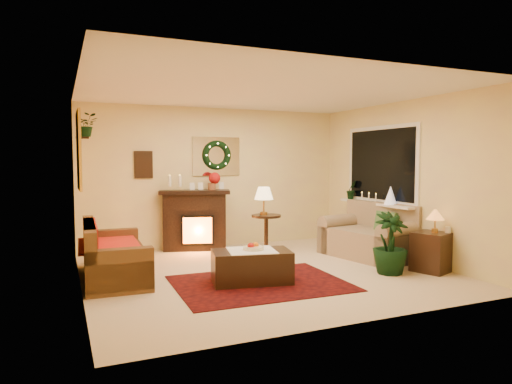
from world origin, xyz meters
name	(u,v)px	position (x,y,z in m)	size (l,w,h in m)	color
floor	(266,272)	(0.00, 0.00, 0.00)	(5.00, 5.00, 0.00)	beige
ceiling	(266,91)	(0.00, 0.00, 2.60)	(5.00, 5.00, 0.00)	white
wall_back	(216,178)	(0.00, 2.25, 1.30)	(5.00, 5.00, 0.00)	#EFD88C
wall_front	(361,194)	(0.00, -2.25, 1.30)	(5.00, 5.00, 0.00)	#EFD88C
wall_left	(79,187)	(-2.50, 0.00, 1.30)	(4.50, 4.50, 0.00)	#EFD88C
wall_right	(403,180)	(2.50, 0.00, 1.30)	(4.50, 4.50, 0.00)	#EFD88C
area_rug	(260,283)	(-0.32, -0.53, 0.01)	(2.21, 1.66, 0.01)	maroon
sofa	(115,247)	(-2.04, 0.53, 0.43)	(0.80, 1.82, 0.78)	#432D1A
red_throw	(109,245)	(-2.11, 0.64, 0.46)	(0.80, 1.30, 0.02)	red
fireplace	(195,220)	(-0.49, 2.04, 0.55)	(1.11, 0.35, 1.02)	#37231C
poinsettia	(215,178)	(-0.11, 2.00, 1.30)	(0.21, 0.21, 0.21)	#B01110
mantel_candle_a	(170,181)	(-0.94, 2.00, 1.26)	(0.06, 0.06, 0.19)	white
mantel_candle_b	(180,181)	(-0.76, 2.00, 1.26)	(0.06, 0.06, 0.19)	#FDF1C6
mantel_mirror	(216,156)	(0.00, 2.23, 1.70)	(0.92, 0.02, 0.72)	white
wreath	(217,155)	(0.00, 2.19, 1.72)	(0.55, 0.55, 0.11)	#194719
wall_art	(143,165)	(-1.35, 2.23, 1.55)	(0.32, 0.03, 0.48)	#381E11
gold_mirror	(79,151)	(-2.48, 0.30, 1.75)	(0.03, 0.84, 1.00)	gold
hanging_plant	(87,136)	(-2.34, 1.05, 1.97)	(0.33, 0.28, 0.36)	#194719
loveseat	(368,232)	(2.01, 0.26, 0.42)	(0.90, 1.56, 0.90)	gray
window_frame	(381,165)	(2.48, 0.55, 1.55)	(0.03, 1.86, 1.36)	white
window_glass	(381,165)	(2.47, 0.55, 1.55)	(0.02, 1.70, 1.22)	black
window_sill	(376,203)	(2.38, 0.55, 0.87)	(0.22, 1.86, 0.04)	white
mini_tree	(391,195)	(2.36, 0.14, 1.04)	(0.21, 0.21, 0.32)	white
sill_plant	(352,189)	(2.38, 1.28, 1.08)	(0.25, 0.20, 0.46)	black
side_table_round	(266,234)	(0.60, 1.29, 0.32)	(0.52, 0.52, 0.67)	#46210F
lamp_cream	(264,203)	(0.56, 1.32, 0.88)	(0.33, 0.33, 0.51)	#F3D593
end_table_square	(432,253)	(2.26, -0.90, 0.27)	(0.47, 0.47, 0.58)	black
lamp_tiffany	(435,221)	(2.29, -0.93, 0.74)	(0.26, 0.26, 0.38)	orange
coffee_table	(252,267)	(-0.40, -0.44, 0.21)	(1.03, 0.57, 0.43)	#392312
fruit_bowl	(254,249)	(-0.37, -0.42, 0.45)	(0.28, 0.28, 0.06)	beige
floor_palm	(390,243)	(1.61, -0.77, 0.45)	(1.48, 1.48, 2.65)	#15551B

